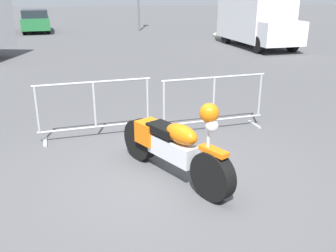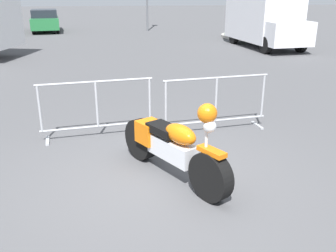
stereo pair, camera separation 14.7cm
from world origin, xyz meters
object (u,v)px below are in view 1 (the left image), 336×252
Objects in this scene: crowd_barrier_near at (95,109)px; delivery_van at (256,20)px; motorcycle at (173,146)px; crowd_barrier_far at (214,103)px; parked_car_green at (35,21)px.

delivery_van reaches higher than crowd_barrier_near.
crowd_barrier_far is (1.12, 1.78, 0.06)m from motorcycle.
delivery_van is 14.23m from parked_car_green.
crowd_barrier_far is at bearing -32.31° from delivery_van.
crowd_barrier_near is 2.25m from crowd_barrier_far.
crowd_barrier_near and crowd_barrier_far have the same top height.
parked_car_green reaches higher than crowd_barrier_far.
crowd_barrier_near is 19.57m from parked_car_green.
crowd_barrier_near is 0.40× the size of delivery_van.
motorcycle is at bearing -174.83° from parked_car_green.
crowd_barrier_near is 12.96m from delivery_van.
delivery_van is at bearing 64.19° from crowd_barrier_far.
motorcycle reaches higher than crowd_barrier_near.
crowd_barrier_far is 0.48× the size of parked_car_green.
crowd_barrier_far is (2.25, 0.00, 0.00)m from crowd_barrier_near.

